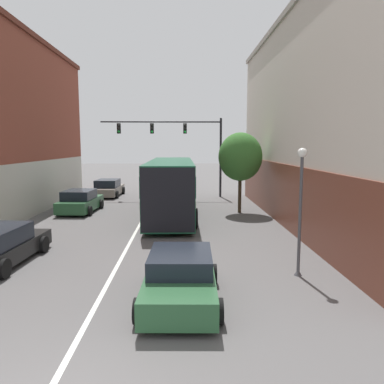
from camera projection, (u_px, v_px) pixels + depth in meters
name	position (u px, v px, depth m)	size (l,w,h in m)	color
lane_center_line	(140.00, 224.00, 19.81)	(0.14, 41.03, 0.01)	silver
building_right_storefront	(344.00, 118.00, 19.17)	(6.46, 23.23, 10.90)	beige
bus	(171.00, 185.00, 22.17)	(2.86, 11.55, 3.25)	#145133
hatchback_foreground	(180.00, 278.00, 10.02)	(2.18, 4.13, 1.30)	#285633
parked_car_left_near	(108.00, 188.00, 30.57)	(2.20, 4.53, 1.38)	slate
parked_car_left_far	(80.00, 202.00, 23.33)	(2.25, 4.22, 1.39)	#285633
traffic_signal_gantry	(180.00, 138.00, 29.68)	(9.59, 0.36, 6.28)	black
street_lamp	(300.00, 205.00, 11.74)	(0.30, 0.30, 4.08)	#47474C
street_tree_near	(240.00, 157.00, 22.79)	(2.68, 2.41, 4.93)	#3D2D1E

